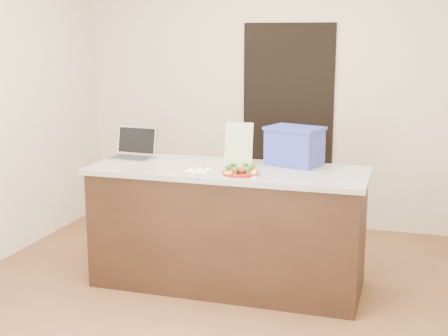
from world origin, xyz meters
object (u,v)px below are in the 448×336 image
(island, at_px, (228,227))
(laptop, at_px, (134,150))
(napkin, at_px, (198,170))
(yogurt_bottle, at_px, (254,174))
(plate, at_px, (240,173))
(blue_box, at_px, (295,146))
(chair, at_px, (275,206))

(island, bearing_deg, laptop, 169.57)
(napkin, relative_size, yogurt_bottle, 2.26)
(laptop, bearing_deg, plate, -15.14)
(blue_box, bearing_deg, laptop, -157.68)
(island, distance_m, plate, 0.52)
(chair, bearing_deg, plate, -112.21)
(napkin, distance_m, laptop, 0.72)
(plate, height_order, yogurt_bottle, yogurt_bottle)
(napkin, relative_size, laptop, 0.44)
(plate, xyz_separation_m, napkin, (-0.33, 0.03, -0.01))
(laptop, height_order, chair, laptop)
(island, distance_m, chair, 0.69)
(napkin, bearing_deg, yogurt_bottle, -13.75)
(island, xyz_separation_m, blue_box, (0.45, 0.25, 0.60))
(laptop, xyz_separation_m, blue_box, (1.28, 0.10, 0.08))
(napkin, height_order, chair, napkin)
(yogurt_bottle, bearing_deg, blue_box, 70.35)
(yogurt_bottle, relative_size, blue_box, 0.15)
(island, relative_size, yogurt_bottle, 29.51)
(laptop, relative_size, blue_box, 0.77)
(laptop, bearing_deg, island, -7.23)
(napkin, bearing_deg, blue_box, 32.28)
(plate, height_order, chair, plate)
(yogurt_bottle, bearing_deg, island, 136.55)
(blue_box, height_order, chair, blue_box)
(plate, distance_m, chair, 0.95)
(napkin, xyz_separation_m, laptop, (-0.65, 0.30, 0.06))
(plate, bearing_deg, blue_box, 54.49)
(island, relative_size, chair, 2.48)
(chair, bearing_deg, napkin, -133.68)
(plate, relative_size, napkin, 1.64)
(blue_box, bearing_deg, chair, 137.18)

